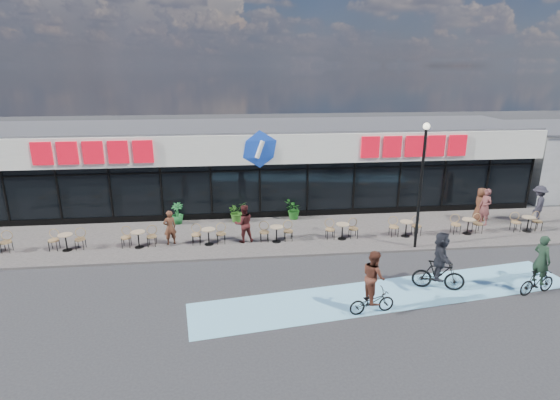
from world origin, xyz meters
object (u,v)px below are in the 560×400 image
potted_plant_left (177,213)px  pedestrian_a (485,207)px  potted_plant_mid (237,212)px  patron_right (244,224)px  lamp_post (422,176)px  cyclist_b (440,264)px  patron_left (170,227)px  pedestrian_b (480,204)px  cyclist_a (539,272)px  potted_plant_right (294,210)px  pedestrian_c (538,204)px

potted_plant_left → pedestrian_a: size_ratio=0.58×
potted_plant_mid → patron_right: 2.81m
lamp_post → cyclist_b: (-0.65, -3.58, -2.31)m
patron_left → pedestrian_b: 15.53m
cyclist_b → patron_left: bearing=153.4°
potted_plant_left → pedestrian_b: pedestrian_b is taller
pedestrian_a → patron_right: bearing=-101.2°
potted_plant_mid → patron_left: size_ratio=0.66×
pedestrian_b → pedestrian_a: bearing=170.6°
pedestrian_b → lamp_post: bearing=121.4°
potted_plant_left → cyclist_a: (13.47, -8.49, 0.20)m
pedestrian_b → cyclist_b: size_ratio=0.79×
lamp_post → cyclist_b: 4.31m
lamp_post → cyclist_b: bearing=-100.2°
potted_plant_right → cyclist_a: (7.52, -8.50, 0.23)m
pedestrian_c → potted_plant_right: bearing=-50.8°
lamp_post → potted_plant_mid: lamp_post is taller
potted_plant_left → pedestrian_b: (15.46, -1.19, 0.33)m
lamp_post → potted_plant_mid: 9.24m
potted_plant_right → pedestrian_a: bearing=-10.8°
potted_plant_mid → patron_left: patron_left is taller
potted_plant_left → lamp_post: bearing=-21.3°
potted_plant_mid → pedestrian_a: 12.51m
pedestrian_c → cyclist_b: cyclist_b is taller
lamp_post → pedestrian_a: bearing=27.7°
pedestrian_a → potted_plant_left: bearing=-112.5°
cyclist_a → pedestrian_c: bearing=54.8°
patron_left → cyclist_b: cyclist_b is taller
lamp_post → pedestrian_a: size_ratio=2.95×
lamp_post → pedestrian_c: 8.10m
pedestrian_c → cyclist_a: bearing=12.4°
potted_plant_right → potted_plant_mid: bearing=-179.7°
potted_plant_left → pedestrian_a: 15.48m
patron_left → pedestrian_a: (15.38, 0.92, 0.13)m
lamp_post → potted_plant_left: bearing=158.7°
potted_plant_left → cyclist_a: 15.92m
patron_left → potted_plant_right: bearing=179.9°
patron_left → pedestrian_c: size_ratio=0.81×
potted_plant_right → cyclist_a: size_ratio=0.46×
potted_plant_mid → pedestrian_c: 15.30m
lamp_post → patron_right: (-7.50, 1.42, -2.35)m
pedestrian_a → pedestrian_b: (0.08, 0.60, -0.05)m
pedestrian_b → potted_plant_left: bearing=84.2°
pedestrian_b → cyclist_a: cyclist_a is taller
patron_left → patron_right: patron_right is taller
pedestrian_c → cyclist_a: 8.19m
patron_right → pedestrian_a: 12.13m
pedestrian_c → cyclist_a: cyclist_a is taller
cyclist_a → potted_plant_left: bearing=147.8°
potted_plant_right → pedestrian_c: pedestrian_c is taller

